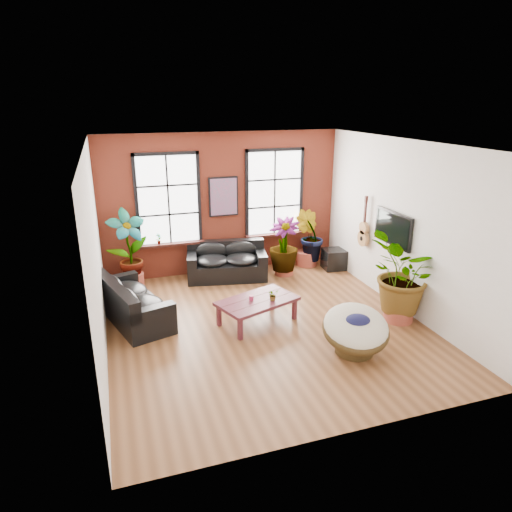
{
  "coord_description": "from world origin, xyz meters",
  "views": [
    {
      "loc": [
        -2.69,
        -7.62,
        4.25
      ],
      "look_at": [
        0.0,
        0.6,
        1.25
      ],
      "focal_mm": 32.0,
      "sensor_mm": 36.0,
      "label": 1
    }
  ],
  "objects_px": {
    "coffee_table": "(257,302)",
    "sofa_left": "(131,303)",
    "sofa_back": "(227,262)",
    "papasan_chair": "(356,329)"
  },
  "relations": [
    {
      "from": "sofa_back",
      "to": "papasan_chair",
      "type": "distance_m",
      "value": 4.34
    },
    {
      "from": "sofa_back",
      "to": "papasan_chair",
      "type": "height_order",
      "value": "sofa_back"
    },
    {
      "from": "coffee_table",
      "to": "sofa_left",
      "type": "bearing_deg",
      "value": 139.57
    },
    {
      "from": "sofa_back",
      "to": "coffee_table",
      "type": "bearing_deg",
      "value": -79.95
    },
    {
      "from": "sofa_left",
      "to": "papasan_chair",
      "type": "xyz_separation_m",
      "value": [
        3.64,
        -2.5,
        0.07
      ]
    },
    {
      "from": "sofa_left",
      "to": "papasan_chair",
      "type": "distance_m",
      "value": 4.42
    },
    {
      "from": "sofa_left",
      "to": "coffee_table",
      "type": "xyz_separation_m",
      "value": [
        2.37,
        -0.88,
        0.05
      ]
    },
    {
      "from": "sofa_left",
      "to": "sofa_back",
      "type": "bearing_deg",
      "value": -72.17
    },
    {
      "from": "papasan_chair",
      "to": "coffee_table",
      "type": "bearing_deg",
      "value": 142.17
    },
    {
      "from": "sofa_back",
      "to": "coffee_table",
      "type": "height_order",
      "value": "sofa_back"
    }
  ]
}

